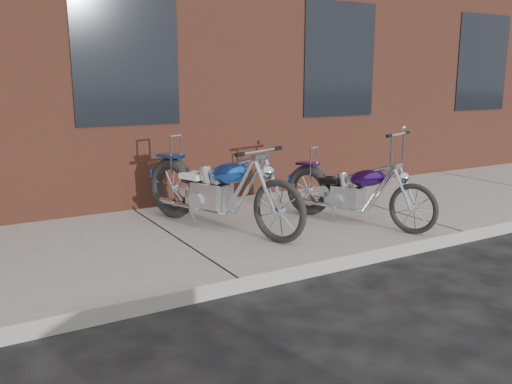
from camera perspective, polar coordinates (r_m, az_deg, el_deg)
ground at (r=4.98m, az=-1.85°, el=-10.67°), size 120.00×120.00×0.00m
sidewalk at (r=6.24m, az=-8.47°, el=-5.35°), size 22.00×3.00×0.15m
chopper_purple at (r=6.76m, az=10.23°, el=-0.16°), size 0.84×1.96×1.15m
chopper_blue at (r=6.41m, az=-4.09°, el=-0.02°), size 0.98×2.34×1.06m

